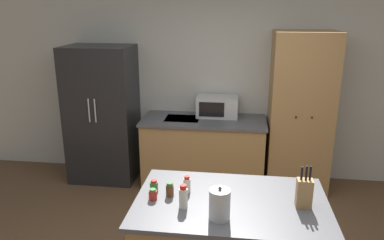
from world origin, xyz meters
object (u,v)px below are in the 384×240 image
(microwave, at_px, (217,106))
(spice_bottle_tall_dark, at_px, (153,195))
(pantry_cabinet, at_px, (300,113))
(spice_bottle_amber_oil, at_px, (183,197))
(spice_bottle_short_red, at_px, (154,187))
(spice_bottle_green_herb, at_px, (170,190))
(knife_block, at_px, (304,192))
(kettle, at_px, (220,204))
(refrigerator, at_px, (103,114))
(spice_bottle_pale_salt, at_px, (187,185))

(microwave, distance_m, spice_bottle_tall_dark, 2.38)
(pantry_cabinet, bearing_deg, spice_bottle_amber_oil, -115.74)
(spice_bottle_short_red, xyz_separation_m, spice_bottle_green_herb, (0.13, -0.04, 0.00))
(knife_block, bearing_deg, microwave, 108.14)
(spice_bottle_amber_oil, xyz_separation_m, spice_bottle_green_herb, (-0.13, 0.15, -0.03))
(pantry_cabinet, distance_m, spice_bottle_amber_oil, 2.58)
(spice_bottle_amber_oil, bearing_deg, kettle, -22.05)
(knife_block, xyz_separation_m, kettle, (-0.58, -0.23, -0.01))
(spice_bottle_short_red, bearing_deg, knife_block, -3.71)
(spice_bottle_short_red, bearing_deg, refrigerator, 119.53)
(pantry_cabinet, relative_size, spice_bottle_green_herb, 18.78)
(pantry_cabinet, height_order, knife_block, pantry_cabinet)
(microwave, bearing_deg, kettle, -85.94)
(kettle, bearing_deg, refrigerator, 125.37)
(pantry_cabinet, relative_size, spice_bottle_tall_dark, 24.16)
(spice_bottle_green_herb, bearing_deg, refrigerator, 121.65)
(spice_bottle_green_herb, height_order, kettle, kettle)
(refrigerator, height_order, spice_bottle_tall_dark, refrigerator)
(knife_block, distance_m, spice_bottle_tall_dark, 1.08)
(pantry_cabinet, distance_m, knife_block, 2.22)
(knife_block, xyz_separation_m, spice_bottle_pale_salt, (-0.85, 0.11, -0.05))
(spice_bottle_amber_oil, distance_m, spice_bottle_pale_salt, 0.23)
(spice_bottle_tall_dark, xyz_separation_m, spice_bottle_amber_oil, (0.24, -0.09, 0.04))
(spice_bottle_amber_oil, relative_size, spice_bottle_green_herb, 1.64)
(pantry_cabinet, distance_m, microwave, 1.05)
(microwave, relative_size, spice_bottle_green_herb, 4.99)
(microwave, bearing_deg, knife_block, -71.86)
(microwave, relative_size, spice_bottle_pale_salt, 4.03)
(knife_block, bearing_deg, spice_bottle_tall_dark, -178.12)
(refrigerator, height_order, spice_bottle_amber_oil, refrigerator)
(spice_bottle_short_red, relative_size, spice_bottle_green_herb, 0.95)
(refrigerator, relative_size, knife_block, 5.70)
(spice_bottle_pale_salt, xyz_separation_m, kettle, (0.27, -0.34, 0.04))
(spice_bottle_green_herb, bearing_deg, spice_bottle_short_red, 162.83)
(spice_bottle_pale_salt, height_order, kettle, kettle)
(spice_bottle_green_herb, bearing_deg, microwave, 84.90)
(pantry_cabinet, relative_size, spice_bottle_pale_salt, 15.18)
(kettle, bearing_deg, microwave, 94.06)
(spice_bottle_green_herb, bearing_deg, spice_bottle_amber_oil, -50.86)
(pantry_cabinet, distance_m, spice_bottle_short_red, 2.53)
(spice_bottle_tall_dark, bearing_deg, spice_bottle_pale_salt, 31.89)
(spice_bottle_amber_oil, height_order, spice_bottle_green_herb, spice_bottle_amber_oil)
(microwave, height_order, spice_bottle_tall_dark, microwave)
(spice_bottle_short_red, xyz_separation_m, spice_bottle_amber_oil, (0.26, -0.19, 0.03))
(knife_block, bearing_deg, spice_bottle_green_herb, 178.17)
(microwave, xyz_separation_m, spice_bottle_amber_oil, (-0.08, -2.44, -0.01))
(microwave, bearing_deg, refrigerator, -174.70)
(knife_block, relative_size, spice_bottle_tall_dark, 3.81)
(refrigerator, relative_size, spice_bottle_tall_dark, 21.70)
(refrigerator, bearing_deg, spice_bottle_short_red, -60.47)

